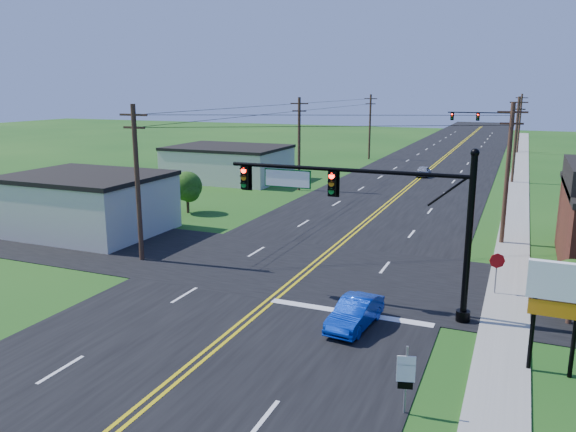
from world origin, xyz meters
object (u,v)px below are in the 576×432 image
at_px(route_sign, 406,375).
at_px(signal_mast_far, 484,122).
at_px(blue_car, 355,314).
at_px(stop_sign, 497,265).
at_px(signal_mast_main, 365,206).

bearing_deg(route_sign, signal_mast_far, 77.18).
distance_m(signal_mast_far, blue_car, 74.49).
bearing_deg(stop_sign, signal_mast_far, 77.60).
xyz_separation_m(blue_car, route_sign, (3.20, -5.64, 0.71)).
relative_size(signal_mast_main, route_sign, 4.98).
xyz_separation_m(signal_mast_far, stop_sign, (5.45, -68.02, -3.03)).
relative_size(signal_mast_main, signal_mast_far, 1.03).
xyz_separation_m(route_sign, stop_sign, (2.02, 12.00, 0.19)).
height_order(blue_car, stop_sign, stop_sign).
bearing_deg(stop_sign, route_sign, -116.56).
height_order(signal_mast_far, blue_car, signal_mast_far).
xyz_separation_m(signal_mast_far, blue_car, (0.23, -74.38, -3.93)).
distance_m(signal_mast_far, stop_sign, 68.31).
relative_size(signal_mast_far, blue_car, 2.94).
bearing_deg(signal_mast_main, route_sign, -66.25).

